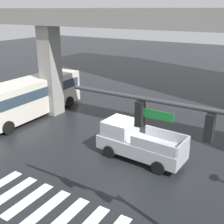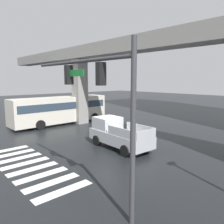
{
  "view_description": "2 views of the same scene",
  "coord_description": "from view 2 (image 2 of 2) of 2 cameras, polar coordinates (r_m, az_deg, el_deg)",
  "views": [
    {
      "loc": [
        7.18,
        -13.43,
        8.27
      ],
      "look_at": [
        -1.37,
        0.67,
        2.19
      ],
      "focal_mm": 44.99,
      "sensor_mm": 36.0,
      "label": 1
    },
    {
      "loc": [
        11.99,
        -10.82,
        4.87
      ],
      "look_at": [
        0.03,
        0.05,
        2.49
      ],
      "focal_mm": 35.18,
      "sensor_mm": 36.0,
      "label": 2
    }
  ],
  "objects": [
    {
      "name": "ground_plane",
      "position": [
        16.87,
        -0.21,
        -8.4
      ],
      "size": [
        120.0,
        120.0,
        0.0
      ],
      "primitive_type": "plane",
      "color": "black"
    },
    {
      "name": "crosswalk_stripes",
      "position": [
        13.7,
        -20.76,
        -12.98
      ],
      "size": [
        8.25,
        2.8,
        0.01
      ],
      "color": "silver",
      "rests_on": "ground"
    },
    {
      "name": "elevated_overpass",
      "position": [
        18.44,
        7.01,
        14.91
      ],
      "size": [
        49.25,
        1.91,
        8.32
      ],
      "color": "gray",
      "rests_on": "ground"
    },
    {
      "name": "pickup_truck",
      "position": [
        15.98,
        1.36,
        -5.69
      ],
      "size": [
        5.21,
        2.32,
        2.08
      ],
      "color": "#A8AAAF",
      "rests_on": "ground"
    },
    {
      "name": "city_bus",
      "position": [
        24.91,
        -13.21,
        0.89
      ],
      "size": [
        2.88,
        10.83,
        2.99
      ],
      "color": "beige",
      "rests_on": "ground"
    },
    {
      "name": "traffic_signal_mast",
      "position": [
        8.17,
        -3.35,
        4.93
      ],
      "size": [
        6.49,
        0.32,
        6.2
      ],
      "color": "#38383D",
      "rests_on": "ground"
    }
  ]
}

